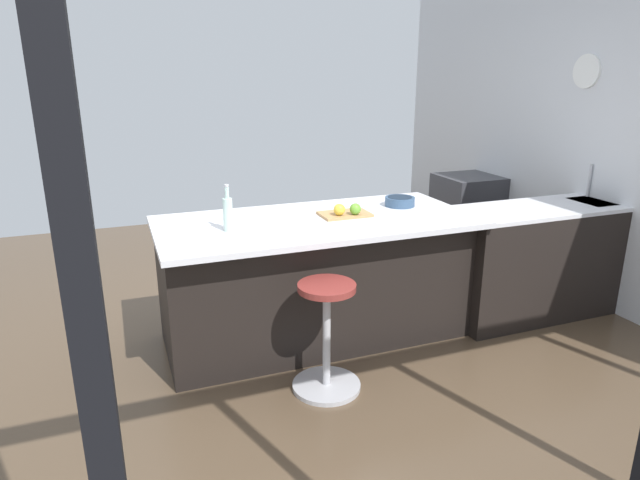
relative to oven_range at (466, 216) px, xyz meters
name	(u,v)px	position (x,y,z in m)	size (l,w,h in m)	color
ground_plane	(296,336)	(2.34, 1.17, -0.44)	(7.43, 7.43, 0.00)	brown
interior_partition_left	(591,132)	(-0.35, 1.17, 1.00)	(0.15, 5.72, 2.89)	silver
sink_cabinet	(569,255)	(0.00, 1.45, 0.02)	(2.20, 0.60, 1.19)	black
oven_range	(466,216)	(0.00, 0.00, 0.00)	(0.60, 0.61, 0.88)	#38383D
kitchen_island	(315,278)	(2.20, 1.21, 0.03)	(2.27, 1.07, 0.94)	black
stool_by_window	(327,340)	(2.39, 1.93, -0.10)	(0.44, 0.44, 0.72)	#B7B7BC
cutting_board	(345,214)	(1.97, 1.23, 0.51)	(0.36, 0.24, 0.02)	tan
apple_green	(355,209)	(1.92, 1.30, 0.56)	(0.08, 0.08, 0.08)	#609E2D
apple_yellow	(339,210)	(2.04, 1.28, 0.56)	(0.08, 0.08, 0.08)	gold
water_bottle	(228,213)	(2.85, 1.33, 0.62)	(0.06, 0.06, 0.31)	silver
fruit_bowl	(400,201)	(1.45, 1.12, 0.54)	(0.23, 0.23, 0.07)	#334C6B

